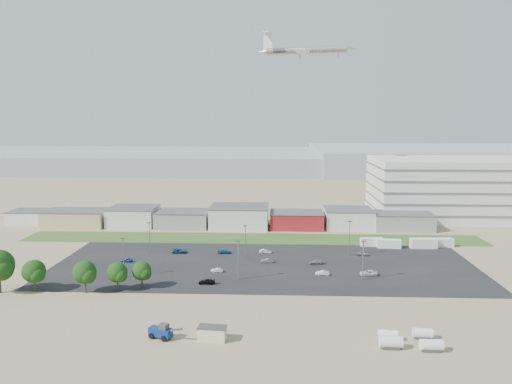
# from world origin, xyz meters

# --- Properties ---
(ground) EXTENTS (700.00, 700.00, 0.00)m
(ground) POSITION_xyz_m (0.00, 0.00, 0.00)
(ground) COLOR #90805C
(ground) RESTS_ON ground
(parking_lot) EXTENTS (120.00, 50.00, 0.01)m
(parking_lot) POSITION_xyz_m (5.00, 20.00, 0.01)
(parking_lot) COLOR black
(parking_lot) RESTS_ON ground
(grass_strip) EXTENTS (160.00, 16.00, 0.02)m
(grass_strip) POSITION_xyz_m (0.00, 52.00, 0.01)
(grass_strip) COLOR #324C1C
(grass_strip) RESTS_ON ground
(hills_backdrop) EXTENTS (700.00, 200.00, 9.00)m
(hills_backdrop) POSITION_xyz_m (40.00, 315.00, 4.50)
(hills_backdrop) COLOR gray
(hills_backdrop) RESTS_ON ground
(building_row) EXTENTS (170.00, 20.00, 8.00)m
(building_row) POSITION_xyz_m (-17.00, 71.00, 4.00)
(building_row) COLOR silver
(building_row) RESTS_ON ground
(parking_garage) EXTENTS (80.00, 40.00, 25.00)m
(parking_garage) POSITION_xyz_m (90.00, 95.00, 12.50)
(parking_garage) COLOR silver
(parking_garage) RESTS_ON ground
(portable_shed) EXTENTS (5.58, 3.26, 2.69)m
(portable_shed) POSITION_xyz_m (-3.43, -29.75, 1.35)
(portable_shed) COLOR beige
(portable_shed) RESTS_ON ground
(telehandler) EXTENTS (7.59, 4.94, 3.00)m
(telehandler) POSITION_xyz_m (-13.38, -29.32, 1.50)
(telehandler) COLOR navy
(telehandler) RESTS_ON ground
(storage_tank_nw) EXTENTS (3.88, 2.40, 2.17)m
(storage_tank_nw) POSITION_xyz_m (29.60, -28.34, 1.09)
(storage_tank_nw) COLOR silver
(storage_tank_nw) RESTS_ON ground
(storage_tank_ne) EXTENTS (3.80, 2.09, 2.21)m
(storage_tank_ne) POSITION_xyz_m (36.39, -27.30, 1.10)
(storage_tank_ne) COLOR silver
(storage_tank_ne) RESTS_ON ground
(storage_tank_sw) EXTENTS (4.16, 2.12, 2.48)m
(storage_tank_sw) POSITION_xyz_m (29.43, -31.75, 1.24)
(storage_tank_sw) COLOR silver
(storage_tank_sw) RESTS_ON ground
(storage_tank_se) EXTENTS (4.01, 2.02, 2.40)m
(storage_tank_se) POSITION_xyz_m (36.47, -32.51, 1.20)
(storage_tank_se) COLOR silver
(storage_tank_se) RESTS_ON ground
(box_trailer_a) EXTENTS (7.39, 2.86, 2.71)m
(box_trailer_a) POSITION_xyz_m (39.69, 42.99, 1.35)
(box_trailer_a) COLOR silver
(box_trailer_a) RESTS_ON ground
(box_trailer_b) EXTENTS (7.64, 2.89, 2.81)m
(box_trailer_b) POSITION_xyz_m (44.88, 40.76, 1.40)
(box_trailer_b) COLOR silver
(box_trailer_b) RESTS_ON ground
(box_trailer_c) EXTENTS (8.57, 3.02, 3.17)m
(box_trailer_c) POSITION_xyz_m (56.04, 41.07, 1.59)
(box_trailer_c) COLOR silver
(box_trailer_c) RESTS_ON ground
(box_trailer_d) EXTENTS (7.77, 3.01, 2.85)m
(box_trailer_d) POSITION_xyz_m (62.25, 42.79, 1.42)
(box_trailer_d) COLOR silver
(box_trailer_d) RESTS_ON ground
(tree_left) EXTENTS (5.92, 5.92, 8.88)m
(tree_left) POSITION_xyz_m (-49.83, -4.84, 4.44)
(tree_left) COLOR #14330E
(tree_left) RESTS_ON ground
(tree_mid) EXTENTS (5.97, 5.97, 8.96)m
(tree_mid) POSITION_xyz_m (-37.33, -5.11, 4.48)
(tree_mid) COLOR #14330E
(tree_mid) RESTS_ON ground
(tree_right) EXTENTS (5.25, 5.25, 7.87)m
(tree_right) POSITION_xyz_m (-30.13, -3.00, 3.93)
(tree_right) COLOR #14330E
(tree_right) RESTS_ON ground
(tree_near) EXTENTS (5.01, 5.01, 7.51)m
(tree_near) POSITION_xyz_m (-24.72, -0.79, 3.76)
(tree_near) COLOR #14330E
(tree_near) RESTS_ON ground
(lightpole_front_l) EXTENTS (1.25, 0.52, 10.61)m
(lightpole_front_l) POSITION_xyz_m (-31.64, 7.08, 5.31)
(lightpole_front_l) COLOR slate
(lightpole_front_l) RESTS_ON ground
(lightpole_front_m) EXTENTS (1.22, 0.51, 10.41)m
(lightpole_front_m) POSITION_xyz_m (-1.37, 6.40, 5.20)
(lightpole_front_m) COLOR slate
(lightpole_front_m) RESTS_ON ground
(lightpole_front_r) EXTENTS (1.23, 0.51, 10.42)m
(lightpole_front_r) POSITION_xyz_m (30.85, 7.52, 5.21)
(lightpole_front_r) COLOR slate
(lightpole_front_r) RESTS_ON ground
(lightpole_back_l) EXTENTS (1.15, 0.48, 9.82)m
(lightpole_back_l) POSITION_xyz_m (-30.93, 30.78, 4.91)
(lightpole_back_l) COLOR slate
(lightpole_back_l) RESTS_ON ground
(lightpole_back_m) EXTENTS (1.12, 0.46, 9.48)m
(lightpole_back_m) POSITION_xyz_m (-1.00, 29.08, 4.74)
(lightpole_back_m) COLOR slate
(lightpole_back_m) RESTS_ON ground
(lightpole_back_r) EXTENTS (1.26, 0.53, 10.73)m
(lightpole_back_r) POSITION_xyz_m (30.70, 31.14, 5.37)
(lightpole_back_r) COLOR slate
(lightpole_back_r) RESTS_ON ground
(airliner) EXTENTS (46.55, 36.09, 12.35)m
(airliner) POSITION_xyz_m (20.42, 98.32, 70.00)
(airliner) COLOR silver
(parked_car_0) EXTENTS (4.85, 2.44, 1.32)m
(parked_car_0) POSITION_xyz_m (33.10, 11.52, 0.66)
(parked_car_0) COLOR silver
(parked_car_0) RESTS_ON ground
(parked_car_1) EXTENTS (3.68, 1.32, 1.21)m
(parked_car_1) POSITION_xyz_m (20.82, 11.13, 0.60)
(parked_car_1) COLOR silver
(parked_car_1) RESTS_ON ground
(parked_car_3) EXTENTS (4.29, 1.82, 1.23)m
(parked_car_3) POSITION_xyz_m (-9.07, 2.55, 0.62)
(parked_car_3) COLOR black
(parked_car_3) RESTS_ON ground
(parked_car_4) EXTENTS (3.36, 1.35, 1.08)m
(parked_car_4) POSITION_xyz_m (-7.72, 12.52, 0.54)
(parked_car_4) COLOR silver
(parked_car_4) RESTS_ON ground
(parked_car_5) EXTENTS (3.57, 1.81, 1.16)m
(parked_car_5) POSITION_xyz_m (-35.28, 21.09, 0.58)
(parked_car_5) COLOR navy
(parked_car_5) RESTS_ON ground
(parked_car_6) EXTENTS (4.31, 2.11, 1.21)m
(parked_car_6) POSITION_xyz_m (-7.71, 31.65, 0.60)
(parked_car_6) COLOR navy
(parked_car_6) RESTS_ON ground
(parked_car_7) EXTENTS (3.60, 1.31, 1.18)m
(parked_car_7) POSITION_xyz_m (5.79, 22.27, 0.59)
(parked_car_7) COLOR #595B5E
(parked_car_7) RESTS_ON ground
(parked_car_8) EXTENTS (3.81, 1.79, 1.26)m
(parked_car_8) POSITION_xyz_m (34.84, 31.14, 0.63)
(parked_car_8) COLOR #A5A5AA
(parked_car_8) RESTS_ON ground
(parked_car_9) EXTENTS (4.80, 2.30, 1.32)m
(parked_car_9) POSITION_xyz_m (-21.83, 31.57, 0.66)
(parked_car_9) COLOR navy
(parked_car_9) RESTS_ON ground
(parked_car_11) EXTENTS (3.92, 1.75, 1.25)m
(parked_car_11) POSITION_xyz_m (5.04, 32.45, 0.62)
(parked_car_11) COLOR silver
(parked_car_11) RESTS_ON ground
(parked_car_12) EXTENTS (4.25, 2.02, 1.20)m
(parked_car_12) POSITION_xyz_m (19.68, 21.25, 0.60)
(parked_car_12) COLOR #A5A5AA
(parked_car_12) RESTS_ON ground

